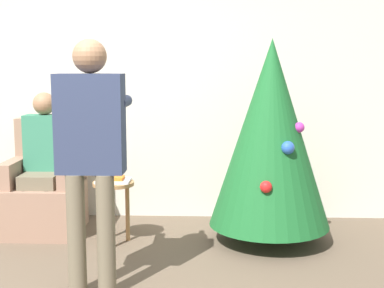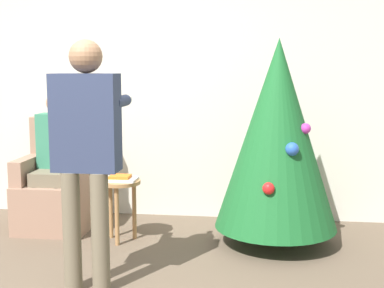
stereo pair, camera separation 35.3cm
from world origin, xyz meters
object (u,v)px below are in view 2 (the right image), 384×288
(person_seated, at_px, (56,154))
(person_standing, at_px, (86,142))
(christmas_tree, at_px, (277,134))
(armchair, at_px, (58,189))
(side_stool, at_px, (120,193))

(person_seated, bearing_deg, person_standing, -60.36)
(christmas_tree, height_order, armchair, christmas_tree)
(christmas_tree, xyz_separation_m, side_stool, (-1.31, -0.09, -0.51))
(armchair, bearing_deg, person_seated, -90.00)
(armchair, relative_size, side_stool, 1.91)
(armchair, xyz_separation_m, person_seated, (0.00, -0.03, 0.33))
(person_standing, distance_m, side_stool, 1.13)
(armchair, bearing_deg, christmas_tree, -6.60)
(person_seated, bearing_deg, christmas_tree, -5.81)
(christmas_tree, relative_size, person_standing, 1.03)
(christmas_tree, distance_m, armchair, 2.08)
(person_standing, relative_size, side_stool, 3.14)
(person_seated, height_order, side_stool, person_seated)
(person_standing, height_order, side_stool, person_standing)
(armchair, xyz_separation_m, person_standing, (0.72, -1.29, 0.64))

